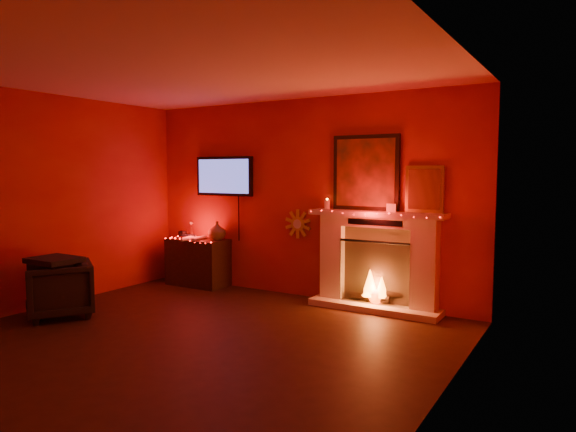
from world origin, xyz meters
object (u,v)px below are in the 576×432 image
object	(u,v)px
fireplace	(377,252)
tv	(224,176)
console_table	(199,260)
sunburst_clock	(298,224)
armchair	(59,289)

from	to	relation	value
fireplace	tv	size ratio (longest dim) A/B	1.76
fireplace	console_table	size ratio (longest dim) A/B	2.22
fireplace	sunburst_clock	size ratio (longest dim) A/B	5.45
fireplace	armchair	bearing A→B (deg)	-143.65
sunburst_clock	console_table	bearing A→B (deg)	-172.30
armchair	console_table	bearing A→B (deg)	115.06
fireplace	console_table	world-z (taller)	fireplace
fireplace	sunburst_clock	world-z (taller)	fireplace
sunburst_clock	armchair	distance (m)	3.11
tv	sunburst_clock	size ratio (longest dim) A/B	3.10
armchair	sunburst_clock	bearing A→B (deg)	84.15
fireplace	armchair	world-z (taller)	fireplace
fireplace	tv	distance (m)	2.61
tv	console_table	xyz separation A→B (m)	(-0.35, -0.19, -1.26)
fireplace	armchair	xyz separation A→B (m)	(-3.09, -2.27, -0.40)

